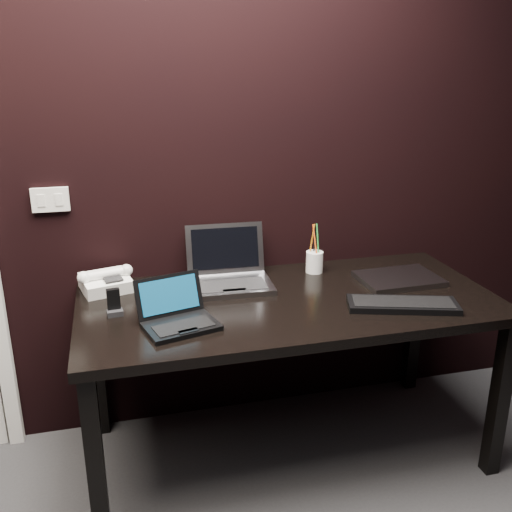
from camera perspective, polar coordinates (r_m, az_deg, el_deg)
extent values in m
plane|color=black|center=(2.51, -5.91, 10.50)|extent=(4.00, 0.00, 4.00)
cube|color=silver|center=(2.52, -19.88, 5.32)|extent=(0.15, 0.02, 0.10)
cube|color=silver|center=(2.51, -20.69, 5.20)|extent=(0.03, 0.01, 0.05)
cube|color=silver|center=(2.50, -19.10, 5.34)|extent=(0.03, 0.01, 0.05)
cube|color=black|center=(2.36, 3.31, -4.69)|extent=(1.70, 0.80, 0.04)
cube|color=black|center=(2.15, -15.76, -19.42)|extent=(0.06, 0.06, 0.70)
cube|color=black|center=(2.60, 23.16, -13.05)|extent=(0.06, 0.06, 0.70)
cube|color=black|center=(2.74, -15.62, -10.46)|extent=(0.06, 0.06, 0.70)
cube|color=black|center=(3.11, 15.48, -6.83)|extent=(0.06, 0.06, 0.70)
cube|color=black|center=(2.10, -7.48, -6.98)|extent=(0.29, 0.24, 0.02)
cube|color=black|center=(2.08, -7.27, -6.95)|extent=(0.23, 0.15, 0.00)
cube|color=black|center=(2.04, -6.78, -7.46)|extent=(0.08, 0.05, 0.00)
cube|color=black|center=(2.17, -8.69, -3.87)|extent=(0.26, 0.12, 0.15)
cube|color=navy|center=(2.16, -8.64, -3.87)|extent=(0.23, 0.10, 0.12)
cube|color=gray|center=(2.45, -2.50, -2.95)|extent=(0.36, 0.27, 0.02)
cube|color=black|center=(2.41, -2.39, -2.91)|extent=(0.29, 0.15, 0.00)
cube|color=#98989D|center=(2.36, -2.12, -3.49)|extent=(0.10, 0.04, 0.00)
cube|color=gray|center=(2.55, -3.11, 0.79)|extent=(0.35, 0.08, 0.22)
cube|color=black|center=(2.54, -3.09, 0.78)|extent=(0.30, 0.06, 0.18)
cube|color=black|center=(2.33, 14.45, -4.74)|extent=(0.45, 0.27, 0.02)
cube|color=black|center=(2.32, 14.48, -4.43)|extent=(0.41, 0.23, 0.00)
cube|color=gray|center=(2.60, 14.08, -2.22)|extent=(0.35, 0.26, 0.02)
cube|color=white|center=(2.49, -14.80, -2.70)|extent=(0.23, 0.22, 0.08)
cylinder|color=white|center=(2.47, -14.83, -1.74)|extent=(0.18, 0.08, 0.04)
sphere|color=white|center=(2.45, -16.86, -2.09)|extent=(0.06, 0.06, 0.05)
sphere|color=silver|center=(2.49, -12.83, -1.40)|extent=(0.06, 0.06, 0.05)
cube|color=black|center=(2.44, -14.10, -2.23)|extent=(0.09, 0.07, 0.01)
cube|color=black|center=(2.25, -14.05, -4.43)|extent=(0.05, 0.03, 0.10)
cube|color=black|center=(2.25, -13.92, -5.53)|extent=(0.06, 0.05, 0.02)
cylinder|color=white|center=(2.63, 5.86, -0.60)|extent=(0.08, 0.08, 0.10)
cylinder|color=orange|center=(2.60, 5.63, 1.67)|extent=(0.02, 0.03, 0.15)
cylinder|color=green|center=(2.60, 6.19, 1.63)|extent=(0.02, 0.02, 0.15)
cylinder|color=black|center=(2.61, 5.91, 1.72)|extent=(0.01, 0.01, 0.15)
cylinder|color=#D24A13|center=(2.59, 5.91, 1.57)|extent=(0.02, 0.03, 0.15)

